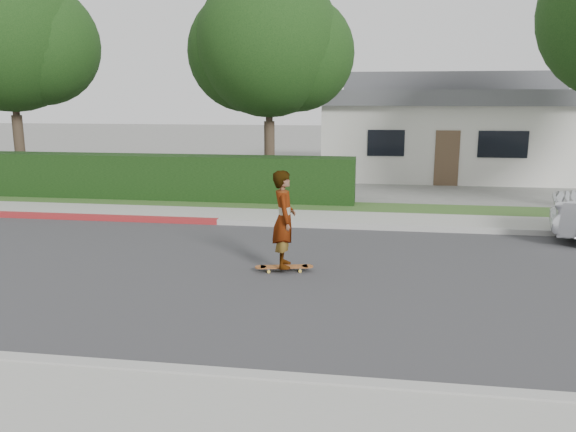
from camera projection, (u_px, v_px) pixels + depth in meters
The scene contains 12 objects.
ground at pixel (113, 268), 11.06m from camera, with size 120.00×120.00×0.00m, color slate.
road at pixel (113, 268), 11.06m from camera, with size 60.00×8.00×0.01m, color #2D2D30.
curb_far at pixel (182, 221), 15.01m from camera, with size 60.00×0.20×0.15m, color #9E9E99.
curb_red_section at pixel (11, 215), 15.74m from camera, with size 12.00×0.21×0.15m, color maroon.
sidewalk_far at pixel (192, 214), 15.88m from camera, with size 60.00×1.60×0.12m, color gray.
planting_strip at pixel (208, 204), 17.44m from camera, with size 60.00×1.60×0.10m, color #2D4C1E.
hedge at pixel (124, 177), 18.31m from camera, with size 15.00×1.00×1.50m, color black.
tree_left at pixel (12, 40), 19.48m from camera, with size 5.99×5.21×8.00m.
tree_center at pixel (269, 49), 18.72m from camera, with size 5.66×4.84×7.44m.
house at pixel (441, 125), 24.94m from camera, with size 10.60×8.60×4.30m.
skateboard at pixel (284, 267), 10.80m from camera, with size 1.15×0.45×0.10m.
skateboarder at pixel (284, 219), 10.60m from camera, with size 0.68×0.44×1.86m, color white.
Camera 1 is at (5.01, -9.98, 3.28)m, focal length 35.00 mm.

